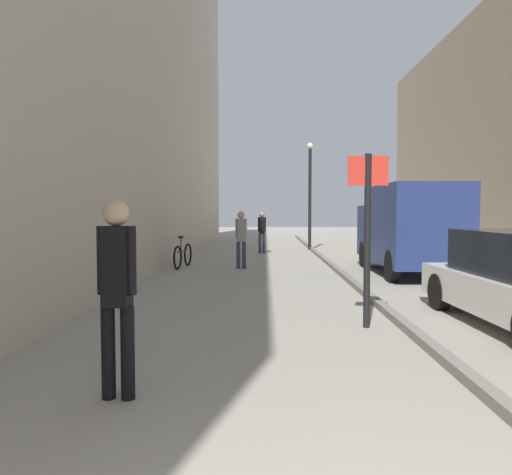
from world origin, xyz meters
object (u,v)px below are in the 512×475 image
object	(u,v)px
lamp_post	(310,189)
bicycle_leaning	(183,255)
street_sign_post	(367,225)
pedestrian_mid_block	(117,285)
delivery_van	(409,227)
pedestrian_far_crossing	(262,229)
pedestrian_main_foreground	(241,235)

from	to	relation	value
lamp_post	bicycle_leaning	world-z (taller)	lamp_post
street_sign_post	pedestrian_mid_block	bearing A→B (deg)	44.91
delivery_van	bicycle_leaning	world-z (taller)	delivery_van
pedestrian_far_crossing	lamp_post	distance (m)	3.29
pedestrian_far_crossing	delivery_van	xyz separation A→B (m)	(4.11, -6.64, 0.31)
pedestrian_main_foreground	street_sign_post	bearing A→B (deg)	-78.40
pedestrian_far_crossing	bicycle_leaning	bearing A→B (deg)	-129.00
pedestrian_main_foreground	bicycle_leaning	size ratio (longest dim) A/B	0.99
pedestrian_mid_block	pedestrian_far_crossing	size ratio (longest dim) A/B	1.08
bicycle_leaning	pedestrian_main_foreground	bearing A→B (deg)	0.02
pedestrian_mid_block	bicycle_leaning	world-z (taller)	pedestrian_mid_block
pedestrian_main_foreground	pedestrian_far_crossing	size ratio (longest dim) A/B	1.02
delivery_van	lamp_post	bearing A→B (deg)	103.16
pedestrian_far_crossing	bicycle_leaning	world-z (taller)	pedestrian_far_crossing
pedestrian_main_foreground	bicycle_leaning	world-z (taller)	pedestrian_main_foreground
street_sign_post	pedestrian_main_foreground	bearing A→B (deg)	-73.64
bicycle_leaning	street_sign_post	bearing A→B (deg)	-54.60
lamp_post	pedestrian_far_crossing	bearing A→B (deg)	-139.59
street_sign_post	bicycle_leaning	distance (m)	8.91
street_sign_post	bicycle_leaning	bearing A→B (deg)	-62.74
pedestrian_main_foreground	pedestrian_mid_block	size ratio (longest dim) A/B	0.94
lamp_post	delivery_van	bearing A→B (deg)	-76.78
pedestrian_mid_block	pedestrian_main_foreground	bearing A→B (deg)	90.47
pedestrian_mid_block	delivery_van	xyz separation A→B (m)	(5.35, 9.28, 0.23)
delivery_van	lamp_post	size ratio (longest dim) A/B	1.02
pedestrian_mid_block	delivery_van	bearing A→B (deg)	64.04
pedestrian_mid_block	lamp_post	bearing A→B (deg)	83.25
pedestrian_far_crossing	bicycle_leaning	size ratio (longest dim) A/B	0.97
pedestrian_mid_block	lamp_post	distance (m)	18.12
pedestrian_main_foreground	delivery_van	xyz separation A→B (m)	(4.70, -1.21, 0.30)
delivery_van	street_sign_post	bearing A→B (deg)	-111.08
lamp_post	bicycle_leaning	bearing A→B (deg)	-123.01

